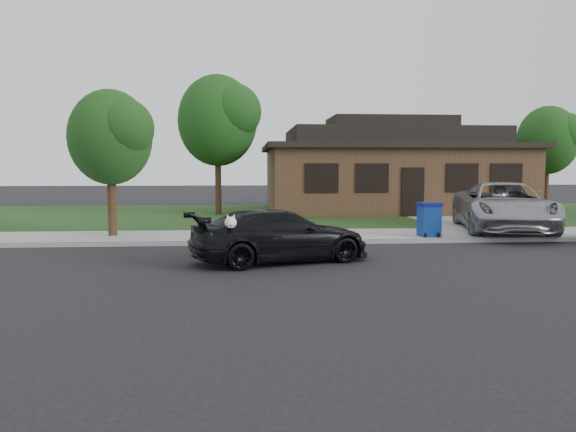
{
  "coord_description": "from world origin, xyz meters",
  "views": [
    {
      "loc": [
        -3.35,
        -12.92,
        2.26
      ],
      "look_at": [
        -2.27,
        0.56,
        1.1
      ],
      "focal_mm": 35.0,
      "sensor_mm": 36.0,
      "label": 1
    }
  ],
  "objects": [
    {
      "name": "sedan",
      "position": [
        -2.48,
        0.46,
        0.64
      ],
      "size": [
        4.71,
        3.06,
        1.27
      ],
      "rotation": [
        0.0,
        0.0,
        1.89
      ],
      "color": "black",
      "rests_on": "ground"
    },
    {
      "name": "house",
      "position": [
        4.0,
        15.0,
        2.13
      ],
      "size": [
        12.6,
        8.6,
        4.65
      ],
      "color": "#422B1C",
      "rests_on": "ground"
    },
    {
      "name": "driveway",
      "position": [
        6.0,
        10.0,
        0.07
      ],
      "size": [
        4.5,
        13.0,
        0.14
      ],
      "primitive_type": "cube",
      "color": "gray",
      "rests_on": "ground"
    },
    {
      "name": "ground",
      "position": [
        0.0,
        0.0,
        0.0
      ],
      "size": [
        120.0,
        120.0,
        0.0
      ],
      "primitive_type": "plane",
      "color": "black",
      "rests_on": "ground"
    },
    {
      "name": "tree_0",
      "position": [
        -4.34,
        12.88,
        4.48
      ],
      "size": [
        3.78,
        3.6,
        6.34
      ],
      "color": "#332114",
      "rests_on": "ground"
    },
    {
      "name": "sidewalk",
      "position": [
        0.0,
        5.0,
        0.06
      ],
      "size": [
        60.0,
        3.0,
        0.12
      ],
      "primitive_type": "cube",
      "color": "gray",
      "rests_on": "ground"
    },
    {
      "name": "lawn",
      "position": [
        0.0,
        13.0,
        0.07
      ],
      "size": [
        60.0,
        13.0,
        0.13
      ],
      "primitive_type": "cube",
      "color": "#193814",
      "rests_on": "ground"
    },
    {
      "name": "recycling_bin",
      "position": [
        2.45,
        4.16,
        0.66
      ],
      "size": [
        0.69,
        0.71,
        1.06
      ],
      "rotation": [
        0.0,
        0.0,
        0.09
      ],
      "color": "navy",
      "rests_on": "sidewalk"
    },
    {
      "name": "minivan",
      "position": [
        5.43,
        5.4,
        0.96
      ],
      "size": [
        4.05,
        6.38,
        1.64
      ],
      "primitive_type": "imported",
      "rotation": [
        0.0,
        0.0,
        -0.24
      ],
      "color": "#9D9EA3",
      "rests_on": "driveway"
    },
    {
      "name": "curb",
      "position": [
        0.0,
        3.5,
        0.06
      ],
      "size": [
        60.0,
        0.12,
        0.12
      ],
      "primitive_type": "cube",
      "color": "gray",
      "rests_on": "ground"
    },
    {
      "name": "tree_2",
      "position": [
        -7.38,
        5.11,
        3.27
      ],
      "size": [
        2.73,
        2.6,
        4.59
      ],
      "color": "#332114",
      "rests_on": "ground"
    },
    {
      "name": "tree_1",
      "position": [
        12.14,
        14.4,
        3.71
      ],
      "size": [
        3.15,
        3.0,
        5.25
      ],
      "color": "#332114",
      "rests_on": "ground"
    }
  ]
}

